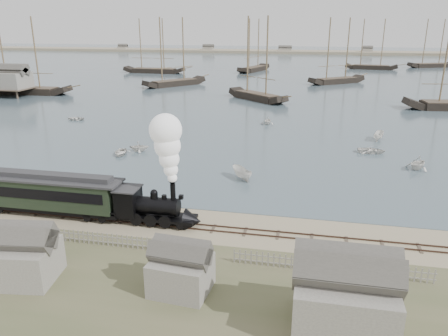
# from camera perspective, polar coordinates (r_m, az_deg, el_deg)

# --- Properties ---
(ground) EXTENTS (600.00, 600.00, 0.00)m
(ground) POSITION_cam_1_polar(r_m,az_deg,el_deg) (43.10, -3.41, -6.56)
(ground) COLOR tan
(ground) RESTS_ON ground
(harbor_water) EXTENTS (600.00, 336.00, 0.06)m
(harbor_water) POSITION_cam_1_polar(r_m,az_deg,el_deg) (208.72, 9.10, 13.19)
(harbor_water) COLOR #42545F
(harbor_water) RESTS_ON ground
(rail_track) EXTENTS (120.00, 1.80, 0.16)m
(rail_track) POSITION_cam_1_polar(r_m,az_deg,el_deg) (41.35, -4.14, -7.65)
(rail_track) COLOR #3C2921
(rail_track) RESTS_ON ground
(picket_fence_west) EXTENTS (19.00, 0.10, 1.20)m
(picket_fence_west) POSITION_cam_1_polar(r_m,az_deg,el_deg) (39.47, -15.42, -9.72)
(picket_fence_west) COLOR slate
(picket_fence_west) RESTS_ON ground
(picket_fence_east) EXTENTS (15.00, 0.10, 1.20)m
(picket_fence_east) POSITION_cam_1_polar(r_m,az_deg,el_deg) (35.27, 13.74, -13.18)
(picket_fence_east) COLOR slate
(picket_fence_east) RESTS_ON ground
(shed_left) EXTENTS (5.00, 4.00, 4.10)m
(shed_left) POSITION_cam_1_polar(r_m,az_deg,el_deg) (36.83, -24.69, -13.01)
(shed_left) COLOR slate
(shed_left) RESTS_ON ground
(shed_mid) EXTENTS (4.00, 3.50, 3.60)m
(shed_mid) POSITION_cam_1_polar(r_m,az_deg,el_deg) (32.56, -5.56, -15.61)
(shed_mid) COLOR slate
(shed_mid) RESTS_ON ground
(shed_right) EXTENTS (6.00, 5.00, 5.10)m
(shed_right) POSITION_cam_1_polar(r_m,az_deg,el_deg) (29.94, 15.05, -19.69)
(shed_right) COLOR slate
(shed_right) RESTS_ON ground
(far_spit) EXTENTS (500.00, 20.00, 1.80)m
(far_spit) POSITION_cam_1_polar(r_m,az_deg,el_deg) (288.43, 10.00, 14.52)
(far_spit) COLOR tan
(far_spit) RESTS_ON ground
(locomotive) EXTENTS (8.20, 3.06, 10.23)m
(locomotive) POSITION_cam_1_polar(r_m,az_deg,el_deg) (40.29, -7.85, -1.29)
(locomotive) COLOR black
(locomotive) RESTS_ON ground
(passenger_coach) EXTENTS (15.49, 2.99, 3.76)m
(passenger_coach) POSITION_cam_1_polar(r_m,az_deg,el_deg) (46.48, -22.11, -2.89)
(passenger_coach) COLOR black
(passenger_coach) RESTS_ON ground
(beached_dinghy) EXTENTS (3.05, 3.78, 0.69)m
(beached_dinghy) POSITION_cam_1_polar(r_m,az_deg,el_deg) (50.01, -21.74, -3.85)
(beached_dinghy) COLOR silver
(beached_dinghy) RESTS_ON ground
(rowboat_0) EXTENTS (4.00, 3.26, 0.73)m
(rowboat_0) POSITION_cam_1_polar(r_m,az_deg,el_deg) (64.85, -13.36, 2.02)
(rowboat_0) COLOR silver
(rowboat_0) RESTS_ON harbor_water
(rowboat_1) EXTENTS (3.12, 3.40, 1.51)m
(rowboat_1) POSITION_cam_1_polar(r_m,az_deg,el_deg) (65.86, -11.03, 2.78)
(rowboat_1) COLOR silver
(rowboat_1) RESTS_ON harbor_water
(rowboat_2) EXTENTS (3.78, 3.46, 1.44)m
(rowboat_2) POSITION_cam_1_polar(r_m,az_deg,el_deg) (53.08, 2.32, -0.73)
(rowboat_2) COLOR silver
(rowboat_2) RESTS_ON harbor_water
(rowboat_3) EXTENTS (3.07, 4.14, 0.82)m
(rowboat_3) POSITION_cam_1_polar(r_m,az_deg,el_deg) (67.46, 18.69, 2.21)
(rowboat_3) COLOR silver
(rowboat_3) RESTS_ON harbor_water
(rowboat_4) EXTENTS (4.45, 4.38, 1.78)m
(rowboat_4) POSITION_cam_1_polar(r_m,az_deg,el_deg) (61.94, 23.99, 0.63)
(rowboat_4) COLOR silver
(rowboat_4) RESTS_ON harbor_water
(rowboat_5) EXTENTS (3.84, 2.38, 1.39)m
(rowboat_5) POSITION_cam_1_polar(r_m,az_deg,el_deg) (75.29, 19.51, 3.97)
(rowboat_5) COLOR silver
(rowboat_5) RESTS_ON harbor_water
(rowboat_6) EXTENTS (2.53, 3.43, 0.69)m
(rowboat_6) POSITION_cam_1_polar(r_m,az_deg,el_deg) (91.02, -18.84, 6.16)
(rowboat_6) COLOR silver
(rowboat_6) RESTS_ON harbor_water
(rowboat_7) EXTENTS (3.14, 2.83, 1.46)m
(rowboat_7) POSITION_cam_1_polar(r_m,az_deg,el_deg) (82.82, 5.72, 6.20)
(rowboat_7) COLOR silver
(rowboat_7) RESTS_ON harbor_water
(schooner_0) EXTENTS (25.11, 6.64, 20.00)m
(schooner_0) POSITION_cam_1_polar(r_m,az_deg,el_deg) (129.83, -25.02, 13.16)
(schooner_0) COLOR black
(schooner_0) RESTS_ON harbor_water
(schooner_1) EXTENTS (16.48, 18.93, 20.00)m
(schooner_1) POSITION_cam_1_polar(r_m,az_deg,el_deg) (134.91, -6.62, 14.84)
(schooner_1) COLOR black
(schooner_1) RESTS_ON harbor_water
(schooner_2) EXTENTS (16.68, 15.76, 20.00)m
(schooner_2) POSITION_cam_1_polar(r_m,az_deg,el_deg) (108.46, 4.46, 14.06)
(schooner_2) COLOR black
(schooner_2) RESTS_ON harbor_water
(schooner_3) EXTENTS (18.28, 15.85, 20.00)m
(schooner_3) POSITION_cam_1_polar(r_m,az_deg,el_deg) (143.94, 14.79, 14.59)
(schooner_3) COLOR black
(schooner_3) RESTS_ON harbor_water
(schooner_6) EXTENTS (23.81, 6.09, 20.00)m
(schooner_6) POSITION_cam_1_polar(r_m,az_deg,el_deg) (172.08, -9.27, 15.47)
(schooner_6) COLOR black
(schooner_6) RESTS_ON harbor_water
(schooner_7) EXTENTS (11.07, 21.71, 20.00)m
(schooner_7) POSITION_cam_1_polar(r_m,az_deg,el_deg) (176.47, 3.98, 15.73)
(schooner_7) COLOR black
(schooner_7) RESTS_ON harbor_water
(schooner_8) EXTENTS (20.98, 7.14, 20.00)m
(schooner_8) POSITION_cam_1_polar(r_m,az_deg,el_deg) (193.38, 18.94, 15.05)
(schooner_8) COLOR black
(schooner_8) RESTS_ON harbor_water
(schooner_9) EXTENTS (20.84, 12.27, 20.00)m
(schooner_9) POSITION_cam_1_polar(r_m,az_deg,el_deg) (211.59, 25.77, 14.46)
(schooner_9) COLOR black
(schooner_9) RESTS_ON harbor_water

